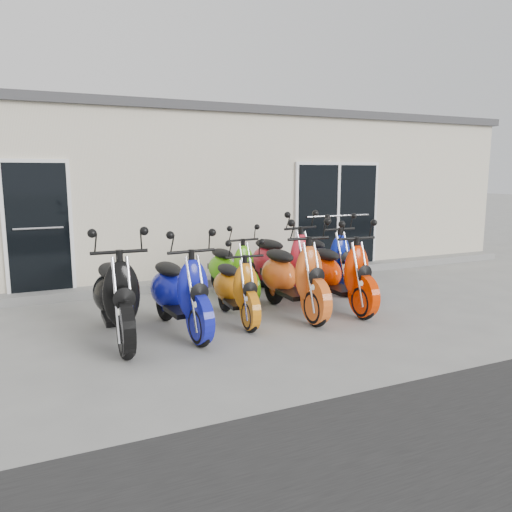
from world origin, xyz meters
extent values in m
plane|color=gray|center=(0.00, 0.00, 0.00)|extent=(80.00, 80.00, 0.00)
cube|color=beige|center=(0.00, 5.20, 1.60)|extent=(14.00, 6.00, 3.20)
cube|color=#3F3F42|center=(0.00, 5.20, 3.28)|extent=(14.20, 6.20, 0.16)
cube|color=gray|center=(0.00, 2.02, 0.07)|extent=(14.00, 0.40, 0.15)
cube|color=black|center=(-3.20, 2.17, 1.26)|extent=(1.07, 0.08, 2.22)
cube|color=black|center=(2.60, 2.17, 1.26)|extent=(2.02, 0.08, 2.22)
camera|label=1|loc=(-3.33, -6.69, 2.09)|focal=35.00mm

